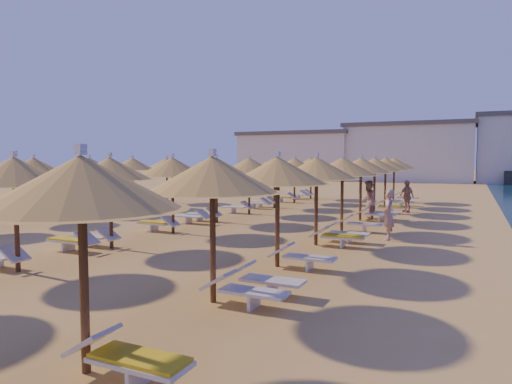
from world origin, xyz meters
The scene contains 9 objects.
ground centered at (0.00, 0.00, 0.00)m, with size 220.00×220.00×0.00m, color tan.
hotel_blocks centered at (2.51, 45.77, 3.70)m, with size 45.53×9.94×8.10m.
parasol_row_east centered at (3.86, 0.88, 2.49)m, with size 2.83×32.63×3.04m.
parasol_row_west centered at (-1.84, 0.88, 2.49)m, with size 2.83×32.63×3.04m.
parasol_row_inland centered at (-9.41, 0.88, 2.49)m, with size 2.83×19.39×3.04m.
loungers centered at (-0.94, 0.78, 0.34)m, with size 16.40×30.35×0.66m.
beachgoer_b centered at (4.12, 6.35, 0.91)m, with size 0.89×0.69×1.83m, color tan.
beachgoer_a centered at (5.86, 1.18, 0.90)m, with size 0.65×0.43×1.79m, color tan.
beachgoer_c centered at (5.37, 10.16, 0.85)m, with size 1.00×0.42×1.71m, color tan.
Camera 1 is at (8.43, -15.08, 2.85)m, focal length 32.00 mm.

